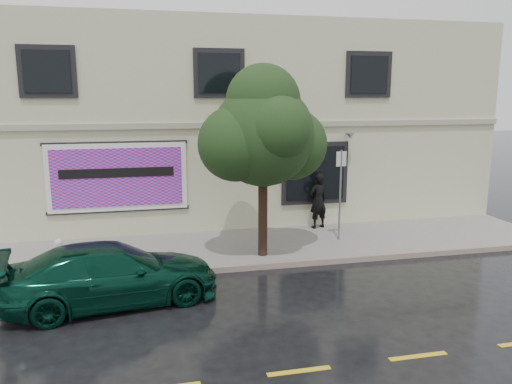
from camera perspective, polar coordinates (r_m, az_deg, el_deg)
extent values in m
plane|color=black|center=(11.92, -0.25, -11.36)|extent=(90.00, 90.00, 0.00)
cube|color=gray|center=(14.89, -2.97, -6.42)|extent=(20.00, 3.50, 0.15)
cube|color=gray|center=(13.26, -1.66, -8.64)|extent=(20.00, 0.18, 0.16)
cube|color=gold|center=(8.88, 4.94, -19.72)|extent=(19.00, 0.12, 0.01)
cube|color=beige|center=(19.93, -5.91, 8.01)|extent=(20.00, 8.00, 7.00)
cube|color=#9E9984|center=(15.92, -4.15, 7.64)|extent=(20.00, 0.12, 0.18)
cube|color=black|center=(16.88, 6.74, 2.15)|extent=(2.30, 0.10, 2.10)
cube|color=black|center=(16.82, 6.81, 2.11)|extent=(2.00, 0.05, 1.80)
cube|color=black|center=(15.89, -22.79, 12.59)|extent=(1.30, 0.05, 1.20)
cube|color=black|center=(15.85, -4.20, 13.41)|extent=(1.30, 0.05, 1.20)
cube|color=black|center=(17.32, 12.83, 12.97)|extent=(1.30, 0.05, 1.20)
cube|color=white|center=(15.90, -15.53, 1.63)|extent=(4.20, 0.06, 2.10)
cube|color=#EA3491|center=(15.87, -15.54, 1.61)|extent=(3.90, 0.04, 1.80)
cube|color=black|center=(16.13, -15.34, -2.03)|extent=(4.30, 0.10, 0.10)
cube|color=black|center=(15.80, -15.72, 5.41)|extent=(4.30, 0.10, 0.10)
cube|color=black|center=(15.81, -15.57, 2.13)|extent=(3.40, 0.02, 0.28)
imported|color=#083426|center=(11.55, -16.14, -8.99)|extent=(4.89, 2.77, 1.35)
imported|color=black|center=(16.71, 7.13, -0.99)|extent=(0.78, 0.64, 1.86)
imported|color=black|center=(16.49, 7.23, 3.25)|extent=(0.89, 0.89, 0.64)
cylinder|color=#341E17|center=(13.71, 0.79, -2.51)|extent=(0.26, 0.26, 2.36)
sphere|color=black|center=(13.37, 0.81, 6.52)|extent=(2.75, 2.75, 2.75)
cylinder|color=silver|center=(13.90, -21.47, -7.99)|extent=(0.30, 0.30, 0.08)
cylinder|color=silver|center=(13.80, -21.57, -6.74)|extent=(0.22, 0.22, 0.56)
sphere|color=silver|center=(13.71, -21.66, -5.47)|extent=(0.22, 0.22, 0.22)
cylinder|color=silver|center=(13.80, -21.58, -6.64)|extent=(0.32, 0.10, 0.10)
cylinder|color=gray|center=(15.34, 9.59, -0.40)|extent=(0.06, 0.06, 2.77)
cube|color=silver|center=(15.16, 9.73, 3.75)|extent=(0.34, 0.08, 0.45)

